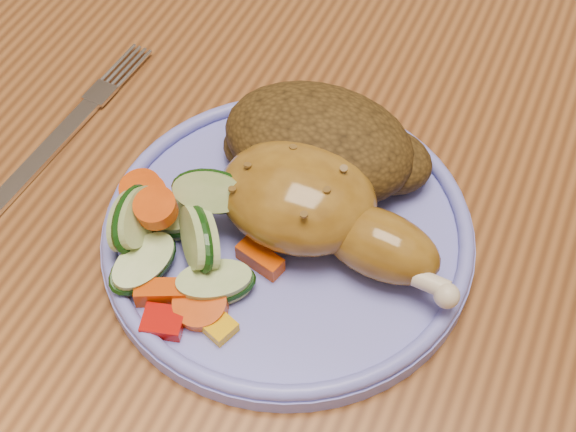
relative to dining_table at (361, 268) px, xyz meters
The scene contains 7 objects.
dining_table is the anchor object (origin of this frame).
plate 0.11m from the dining_table, 125.07° to the right, with size 0.24×0.24×0.01m, color #6E73DC.
plate_rim 0.12m from the dining_table, 125.07° to the right, with size 0.24×0.24×0.01m, color #6E73DC.
chicken_leg 0.13m from the dining_table, 113.06° to the right, with size 0.17×0.09×0.05m.
rice_pilaf 0.12m from the dining_table, behind, with size 0.14×0.10×0.06m.
vegetable_pile 0.18m from the dining_table, 133.98° to the right, with size 0.12×0.12×0.06m.
fork 0.24m from the dining_table, behind, with size 0.03×0.17×0.00m.
Camera 1 is at (0.09, -0.33, 1.18)m, focal length 50.00 mm.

